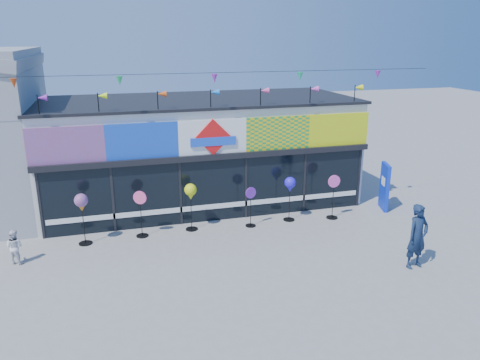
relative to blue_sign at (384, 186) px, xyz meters
name	(u,v)px	position (x,y,z in m)	size (l,w,h in m)	color
ground	(240,262)	(-6.58, -2.79, -0.91)	(80.00, 80.00, 0.00)	gray
kite_shop	(199,150)	(-6.58, 3.15, 1.14)	(16.00, 5.70, 5.31)	white
blue_sign	(384,186)	(0.00, 0.00, 0.00)	(0.40, 0.90, 1.81)	#0C2CC2
spinner_0	(81,204)	(-11.04, -0.21, 0.46)	(0.43, 0.43, 1.71)	black
spinner_1	(141,213)	(-9.22, -0.10, -0.06)	(0.43, 0.41, 1.60)	black
spinner_2	(191,193)	(-7.52, 0.00, 0.43)	(0.42, 0.42, 1.67)	black
spinner_3	(251,206)	(-5.46, -0.25, -0.15)	(0.40, 0.37, 1.44)	black
spinner_4	(290,186)	(-3.95, -0.10, 0.41)	(0.42, 0.42, 1.64)	black
spinner_5	(333,196)	(-2.34, -0.35, -0.03)	(0.46, 0.42, 1.65)	black
adult_man	(417,236)	(-1.77, -4.48, 0.05)	(0.70, 0.46, 1.91)	#14233E
child	(15,247)	(-12.96, -1.05, -0.38)	(0.51, 0.29, 1.05)	white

